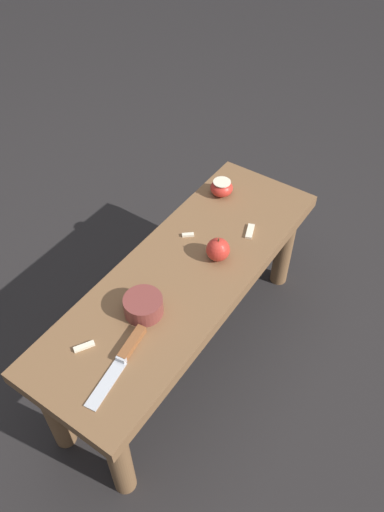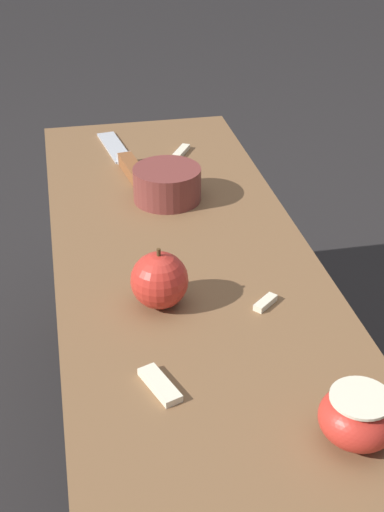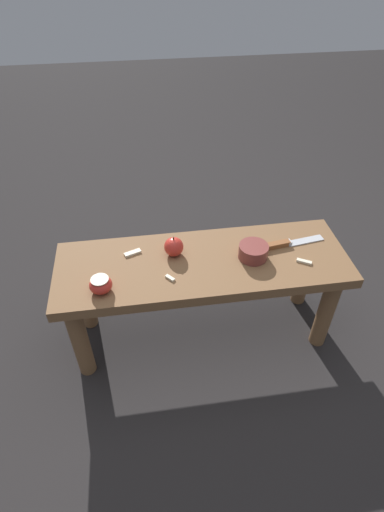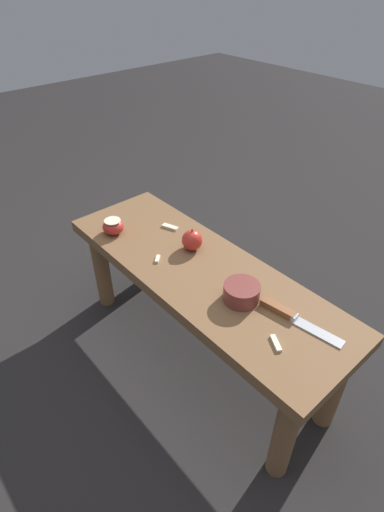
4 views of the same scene
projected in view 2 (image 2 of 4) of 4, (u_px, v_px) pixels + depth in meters
ground_plane at (187, 467)px, 1.17m from camera, size 8.00×8.00×0.00m
wooden_bench at (186, 304)px, 1.00m from camera, size 1.05×0.35×0.40m
knife at (127, 163)px, 1.21m from camera, size 0.25×0.06×0.02m
apple_whole at (159, 280)px, 0.85m from camera, size 0.07×0.07×0.08m
apple_cut at (358, 417)px, 0.66m from camera, size 0.07×0.07×0.05m
apple_slice_near_knife at (265, 303)px, 0.86m from camera, size 0.03×0.04×0.01m
apple_slice_center at (181, 151)px, 1.26m from camera, size 0.05×0.04×0.01m
apple_slice_near_bowl at (160, 385)px, 0.74m from camera, size 0.06×0.04×0.01m
bowl at (167, 184)px, 1.10m from camera, size 0.10×0.10×0.05m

